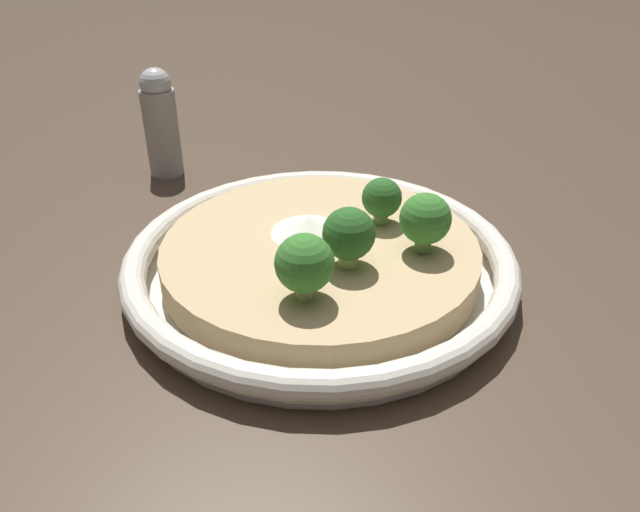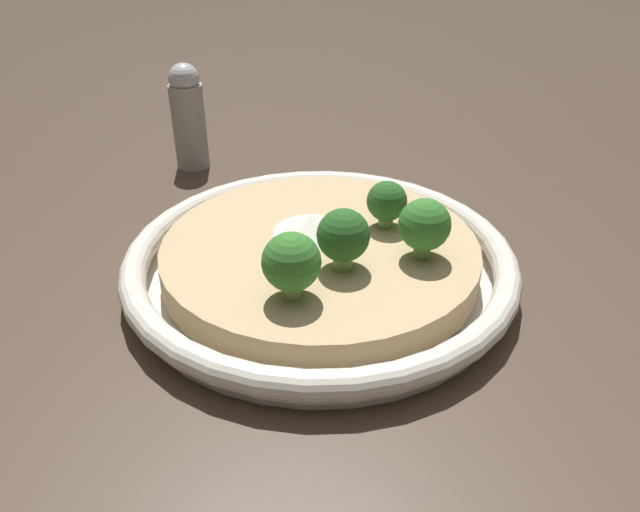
{
  "view_description": "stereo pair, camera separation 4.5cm",
  "coord_description": "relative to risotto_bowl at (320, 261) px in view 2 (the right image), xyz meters",
  "views": [
    {
      "loc": [
        0.39,
        -0.02,
        0.26
      ],
      "look_at": [
        0.0,
        0.0,
        0.02
      ],
      "focal_mm": 35.0,
      "sensor_mm": 36.0,
      "label": 1
    },
    {
      "loc": [
        0.39,
        0.02,
        0.26
      ],
      "look_at": [
        0.0,
        0.0,
        0.02
      ],
      "focal_mm": 35.0,
      "sensor_mm": 36.0,
      "label": 2
    }
  ],
  "objects": [
    {
      "name": "broccoli_back_right",
      "position": [
        0.01,
        0.07,
        0.04
      ],
      "size": [
        0.04,
        0.04,
        0.04
      ],
      "color": "#668E47",
      "rests_on": "risotto_bowl"
    },
    {
      "name": "risotto_bowl",
      "position": [
        0.0,
        0.0,
        0.0
      ],
      "size": [
        0.29,
        0.29,
        0.03
      ],
      "color": "silver",
      "rests_on": "ground_plane"
    },
    {
      "name": "ground_plane",
      "position": [
        0.0,
        0.0,
        -0.02
      ],
      "size": [
        6.0,
        6.0,
        0.0
      ],
      "primitive_type": "plane",
      "color": "#47382B"
    },
    {
      "name": "broccoli_front_right",
      "position": [
        0.07,
        -0.01,
        0.04
      ],
      "size": [
        0.04,
        0.04,
        0.04
      ],
      "color": "#84A856",
      "rests_on": "risotto_bowl"
    },
    {
      "name": "cheese_sprinkle",
      "position": [
        -0.02,
        -0.01,
        0.02
      ],
      "size": [
        0.06,
        0.06,
        0.01
      ],
      "color": "white",
      "rests_on": "risotto_bowl"
    },
    {
      "name": "pepper_shaker",
      "position": [
        -0.2,
        -0.14,
        0.04
      ],
      "size": [
        0.03,
        0.03,
        0.11
      ],
      "color": "#9E9993",
      "rests_on": "ground_plane"
    },
    {
      "name": "broccoli_back",
      "position": [
        -0.03,
        0.05,
        0.04
      ],
      "size": [
        0.03,
        0.03,
        0.04
      ],
      "color": "#668E47",
      "rests_on": "risotto_bowl"
    },
    {
      "name": "broccoli_right",
      "position": [
        0.03,
        0.02,
        0.04
      ],
      "size": [
        0.04,
        0.04,
        0.04
      ],
      "color": "#84A856",
      "rests_on": "risotto_bowl"
    }
  ]
}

